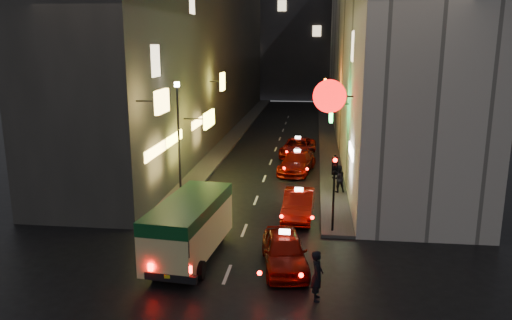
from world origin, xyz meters
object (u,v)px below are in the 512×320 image
at_px(taxi_near, 284,248).
at_px(traffic_light, 334,177).
at_px(lamp_post, 179,132).
at_px(minibus, 190,222).
at_px(pedestrian_crossing, 317,272).

height_order(taxi_near, traffic_light, traffic_light).
distance_m(traffic_light, lamp_post, 9.42).
bearing_deg(lamp_post, minibus, -72.09).
height_order(minibus, lamp_post, lamp_post).
relative_size(taxi_near, pedestrian_crossing, 2.65).
distance_m(taxi_near, lamp_post, 10.68).
bearing_deg(minibus, traffic_light, 29.10).
distance_m(minibus, taxi_near, 3.87).
bearing_deg(lamp_post, traffic_light, -28.91).
distance_m(pedestrian_crossing, traffic_light, 6.22).
bearing_deg(lamp_post, taxi_near, -52.39).
height_order(minibus, pedestrian_crossing, minibus).
height_order(pedestrian_crossing, lamp_post, lamp_post).
xyz_separation_m(pedestrian_crossing, lamp_post, (-7.50, 10.47, 2.74)).
xyz_separation_m(minibus, traffic_light, (5.71, 3.18, 1.17)).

